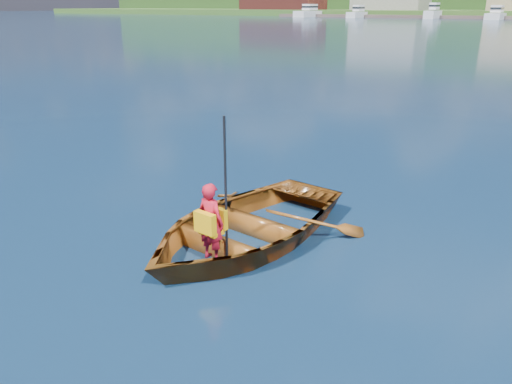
{
  "coord_description": "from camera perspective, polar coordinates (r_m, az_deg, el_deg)",
  "views": [
    {
      "loc": [
        4.16,
        -5.22,
        3.5
      ],
      "look_at": [
        0.45,
        0.74,
        0.86
      ],
      "focal_mm": 35.0,
      "sensor_mm": 36.0,
      "label": 1
    }
  ],
  "objects": [
    {
      "name": "ground",
      "position": [
        7.54,
        -5.94,
        -7.18
      ],
      "size": [
        600.0,
        600.0,
        0.0
      ],
      "color": "#142A43",
      "rests_on": "ground"
    },
    {
      "name": "rowboat",
      "position": [
        7.83,
        -1.32,
        -3.78
      ],
      "size": [
        3.33,
        4.34,
        0.83
      ],
      "color": "brown",
      "rests_on": "ground"
    },
    {
      "name": "child_paddler",
      "position": [
        6.96,
        -5.13,
        -3.38
      ],
      "size": [
        0.45,
        0.37,
        2.06
      ],
      "color": "red",
      "rests_on": "ground"
    }
  ]
}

